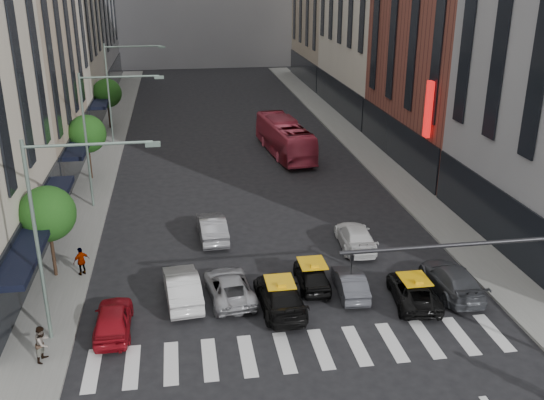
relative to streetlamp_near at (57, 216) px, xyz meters
name	(u,v)px	position (x,y,z in m)	size (l,w,h in m)	color
ground	(315,372)	(10.04, -4.00, -5.90)	(160.00, 160.00, 0.00)	black
sidewalk_left	(101,163)	(-1.46, 26.00, -5.83)	(3.00, 96.00, 0.15)	slate
sidewalk_right	(366,151)	(21.54, 26.00, -5.83)	(3.00, 96.00, 0.15)	slate
building_left_b	(3,17)	(-6.96, 24.00, 6.10)	(8.00, 16.00, 24.00)	tan
building_right_b	(455,0)	(27.04, 23.00, 7.10)	(8.00, 18.00, 26.00)	brown
tree_near	(47,214)	(-1.76, 6.00, -2.25)	(2.88, 2.88, 4.95)	black
tree_mid	(87,134)	(-1.76, 22.00, -2.25)	(2.88, 2.88, 4.95)	black
tree_far	(107,93)	(-1.76, 38.00, -2.25)	(2.88, 2.88, 4.95)	black
streetlamp_near	(57,216)	(0.00, 0.00, 0.00)	(5.38, 0.25, 9.00)	gray
streetlamp_mid	(99,123)	(0.00, 16.00, 0.00)	(5.38, 0.25, 9.00)	gray
streetlamp_far	(118,80)	(0.00, 32.00, 0.00)	(5.38, 0.25, 9.00)	gray
traffic_signal	(519,271)	(17.74, -5.00, -1.43)	(10.10, 0.20, 6.00)	black
liberty_sign	(429,109)	(22.64, 16.00, 0.10)	(0.30, 0.70, 4.00)	red
car_red	(113,319)	(1.72, 0.23, -5.22)	(1.61, 4.01, 1.37)	maroon
car_white_front	(182,287)	(4.84, 2.55, -5.15)	(1.60, 4.59, 1.51)	silver
car_silver	(229,286)	(7.14, 2.45, -5.27)	(2.10, 4.55, 1.26)	#A2A3A7
taxi_left	(280,295)	(9.44, 1.06, -5.19)	(1.99, 4.89, 1.42)	black
taxi_center	(312,275)	(11.45, 2.98, -5.26)	(1.52, 3.79, 1.29)	black
car_grey_mid	(350,283)	(13.17, 1.90, -5.29)	(1.29, 3.71, 1.22)	#404248
taxi_right	(413,290)	(16.02, 0.67, -5.29)	(2.03, 4.41, 1.22)	black
car_grey_curb	(452,279)	(18.27, 1.30, -5.20)	(1.98, 4.86, 1.41)	#424449
car_row2_left	(212,227)	(6.76, 9.64, -5.16)	(1.57, 4.51, 1.49)	#9B9BA0
car_row2_right	(355,236)	(14.97, 7.15, -5.23)	(1.89, 4.65, 1.35)	white
bus	(285,138)	(14.19, 26.41, -4.39)	(2.55, 10.88, 3.03)	#BE384E
pedestrian_near	(43,343)	(-0.93, -1.66, -4.96)	(0.78, 0.60, 1.60)	gray
pedestrian_far	(81,261)	(-0.36, 5.84, -4.97)	(0.91, 0.38, 1.56)	gray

